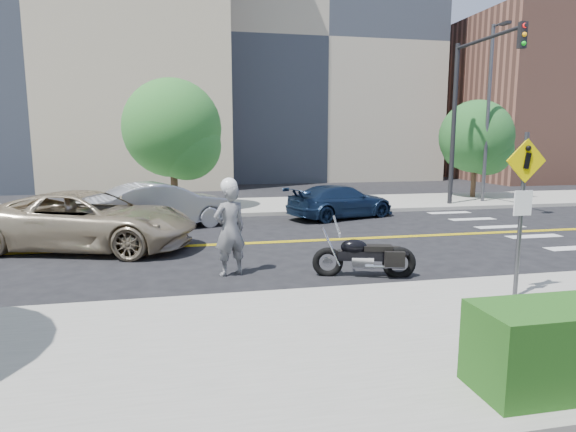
{
  "coord_description": "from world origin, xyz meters",
  "views": [
    {
      "loc": [
        -1.63,
        -13.81,
        3.01
      ],
      "look_at": [
        0.69,
        -2.6,
        1.2
      ],
      "focal_mm": 30.0,
      "sensor_mm": 36.0,
      "label": 1
    }
  ],
  "objects_px": {
    "parked_car_silver": "(163,206)",
    "parked_car_blue": "(341,202)",
    "motorcyclist": "(230,227)",
    "motorcycle": "(365,247)",
    "suv": "(89,220)",
    "pedestrian_sign": "(523,200)"
  },
  "relations": [
    {
      "from": "parked_car_silver",
      "to": "parked_car_blue",
      "type": "relative_size",
      "value": 1.09
    },
    {
      "from": "motorcyclist",
      "to": "parked_car_silver",
      "type": "distance_m",
      "value": 6.51
    },
    {
      "from": "motorcycle",
      "to": "parked_car_silver",
      "type": "bearing_deg",
      "value": 138.18
    },
    {
      "from": "parked_car_blue",
      "to": "parked_car_silver",
      "type": "bearing_deg",
      "value": 78.99
    },
    {
      "from": "motorcycle",
      "to": "suv",
      "type": "height_order",
      "value": "suv"
    },
    {
      "from": "pedestrian_sign",
      "to": "parked_car_blue",
      "type": "bearing_deg",
      "value": 90.25
    },
    {
      "from": "motorcyclist",
      "to": "parked_car_silver",
      "type": "height_order",
      "value": "motorcyclist"
    },
    {
      "from": "motorcyclist",
      "to": "suv",
      "type": "relative_size",
      "value": 0.38
    },
    {
      "from": "pedestrian_sign",
      "to": "parked_car_silver",
      "type": "distance_m",
      "value": 11.55
    },
    {
      "from": "pedestrian_sign",
      "to": "suv",
      "type": "distance_m",
      "value": 10.79
    },
    {
      "from": "pedestrian_sign",
      "to": "suv",
      "type": "relative_size",
      "value": 0.51
    },
    {
      "from": "suv",
      "to": "parked_car_blue",
      "type": "xyz_separation_m",
      "value": [
        8.52,
        3.83,
        -0.17
      ]
    },
    {
      "from": "suv",
      "to": "parked_car_silver",
      "type": "height_order",
      "value": "suv"
    },
    {
      "from": "pedestrian_sign",
      "to": "parked_car_silver",
      "type": "height_order",
      "value": "pedestrian_sign"
    },
    {
      "from": "pedestrian_sign",
      "to": "suv",
      "type": "xyz_separation_m",
      "value": [
        -8.57,
        6.46,
        -1.15
      ]
    },
    {
      "from": "parked_car_silver",
      "to": "parked_car_blue",
      "type": "height_order",
      "value": "parked_car_silver"
    },
    {
      "from": "pedestrian_sign",
      "to": "motorcyclist",
      "type": "height_order",
      "value": "pedestrian_sign"
    },
    {
      "from": "motorcycle",
      "to": "parked_car_silver",
      "type": "xyz_separation_m",
      "value": [
        -4.65,
        6.98,
        0.12
      ]
    },
    {
      "from": "parked_car_silver",
      "to": "pedestrian_sign",
      "type": "bearing_deg",
      "value": -165.9
    },
    {
      "from": "motorcycle",
      "to": "parked_car_blue",
      "type": "height_order",
      "value": "motorcycle"
    },
    {
      "from": "pedestrian_sign",
      "to": "motorcyclist",
      "type": "xyz_separation_m",
      "value": [
        -4.97,
        3.07,
        -0.86
      ]
    },
    {
      "from": "motorcycle",
      "to": "suv",
      "type": "xyz_separation_m",
      "value": [
        -6.51,
        4.11,
        0.14
      ]
    }
  ]
}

